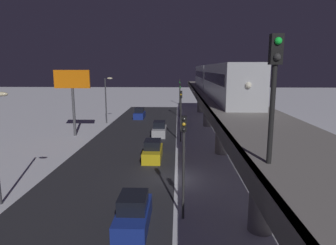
# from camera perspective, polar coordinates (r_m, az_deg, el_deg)

# --- Properties ---
(ground_plane) EXTENTS (240.00, 240.00, 0.00)m
(ground_plane) POSITION_cam_1_polar(r_m,az_deg,el_deg) (24.99, -1.00, -10.90)
(ground_plane) COLOR white
(avenue_asphalt) EXTENTS (11.00, 92.27, 0.01)m
(avenue_asphalt) POSITION_cam_1_polar(r_m,az_deg,el_deg) (25.61, -11.33, -10.56)
(avenue_asphalt) COLOR #28282D
(avenue_asphalt) RESTS_ON ground_plane
(elevated_railway) EXTENTS (5.00, 92.27, 6.12)m
(elevated_railway) POSITION_cam_1_polar(r_m,az_deg,el_deg) (23.99, 13.10, 1.06)
(elevated_railway) COLOR gray
(elevated_railway) RESTS_ON ground_plane
(subway_train) EXTENTS (2.94, 36.87, 3.40)m
(subway_train) POSITION_cam_1_polar(r_m,az_deg,el_deg) (38.69, 9.11, 8.57)
(subway_train) COLOR #B7BABF
(subway_train) RESTS_ON elevated_railway
(rail_signal) EXTENTS (0.36, 0.41, 4.00)m
(rail_signal) POSITION_cam_1_polar(r_m,az_deg,el_deg) (9.53, 19.98, 8.28)
(rail_signal) COLOR black
(rail_signal) RESTS_ON elevated_railway
(sedan_blue) EXTENTS (1.80, 4.30, 1.97)m
(sedan_blue) POSITION_cam_1_polar(r_m,az_deg,el_deg) (17.92, -6.75, -17.23)
(sedan_blue) COLOR navy
(sedan_blue) RESTS_ON ground_plane
(sedan_blue_2) EXTENTS (1.80, 4.12, 1.97)m
(sedan_blue_2) POSITION_cam_1_polar(r_m,az_deg,el_deg) (54.54, -5.57, 1.68)
(sedan_blue_2) COLOR navy
(sedan_blue_2) RESTS_ON ground_plane
(sedan_silver) EXTENTS (1.80, 4.37, 1.97)m
(sedan_silver) POSITION_cam_1_polar(r_m,az_deg,el_deg) (40.33, -1.68, -1.41)
(sedan_silver) COLOR #B2B2B7
(sedan_silver) RESTS_ON ground_plane
(sedan_yellow) EXTENTS (1.80, 4.45, 1.97)m
(sedan_yellow) POSITION_cam_1_polar(r_m,az_deg,el_deg) (29.99, -2.99, -5.62)
(sedan_yellow) COLOR gold
(sedan_yellow) RESTS_ON ground_plane
(traffic_light_near) EXTENTS (0.32, 0.44, 6.40)m
(traffic_light_near) POSITION_cam_1_polar(r_m,az_deg,el_deg) (17.42, 3.05, -5.92)
(traffic_light_near) COLOR #2D2D2D
(traffic_light_near) RESTS_ON ground_plane
(traffic_light_mid) EXTENTS (0.32, 0.44, 6.40)m
(traffic_light_mid) POSITION_cam_1_polar(r_m,az_deg,el_deg) (36.31, 2.52, 2.70)
(traffic_light_mid) COLOR #2D2D2D
(traffic_light_mid) RESTS_ON ground_plane
(traffic_light_far) EXTENTS (0.32, 0.44, 6.40)m
(traffic_light_far) POSITION_cam_1_polar(r_m,az_deg,el_deg) (55.47, 2.36, 5.40)
(traffic_light_far) COLOR #2D2D2D
(traffic_light_far) RESTS_ON ground_plane
(traffic_light_distant) EXTENTS (0.32, 0.44, 6.40)m
(traffic_light_distant) POSITION_cam_1_polar(r_m,az_deg,el_deg) (74.69, 2.27, 6.71)
(traffic_light_distant) COLOR #2D2D2D
(traffic_light_distant) RESTS_ON ground_plane
(commercial_billboard) EXTENTS (4.80, 0.36, 8.90)m
(commercial_billboard) POSITION_cam_1_polar(r_m,az_deg,el_deg) (41.41, -18.12, 6.82)
(commercial_billboard) COLOR #4C4C51
(commercial_billboard) RESTS_ON ground_plane
(street_lamp_far) EXTENTS (1.35, 0.44, 7.65)m
(street_lamp_far) POSITION_cam_1_polar(r_m,az_deg,el_deg) (49.85, -11.79, 5.33)
(street_lamp_far) COLOR #38383D
(street_lamp_far) RESTS_ON ground_plane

